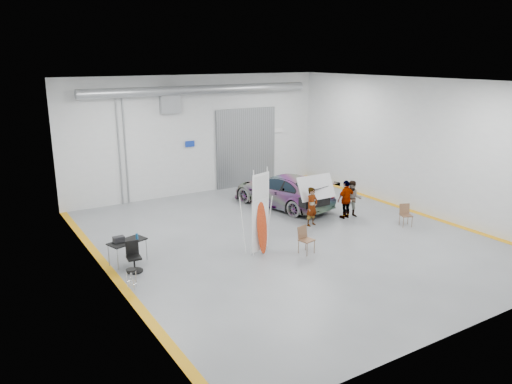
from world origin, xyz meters
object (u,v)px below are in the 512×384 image
sedan_car (283,190)px  person_c (346,199)px  shop_stool (132,279)px  folding_chair_far (406,219)px  person_a (312,206)px  surfboard_display (260,220)px  work_table (125,241)px  person_b (353,199)px  folding_chair_near (306,245)px  office_chair (133,259)px

sedan_car → person_c: bearing=101.1°
shop_stool → folding_chair_far: bearing=-1.6°
person_a → shop_stool: bearing=-179.7°
surfboard_display → work_table: (-4.36, 1.66, -0.47)m
person_b → folding_chair_near: size_ratio=1.66×
person_c → folding_chair_near: person_c is taller
person_b → folding_chair_far: (1.02, -2.14, -0.53)m
person_b → shop_stool: size_ratio=2.52×
work_table → office_chair: bearing=-89.1°
folding_chair_near → shop_stool: bearing=163.0°
sedan_car → person_a: 2.99m
person_b → person_c: 0.39m
sedan_car → work_table: (-8.43, -2.76, 0.04)m
folding_chair_near → work_table: size_ratio=0.70×
person_a → work_table: person_a is taller
folding_chair_far → shop_stool: folding_chair_far is taller
person_b → shop_stool: 10.76m
person_c → shop_stool: person_c is taller
sedan_car → surfboard_display: size_ratio=1.68×
person_a → folding_chair_far: bearing=-45.2°
folding_chair_far → office_chair: size_ratio=0.91×
person_a → office_chair: (-7.86, -0.61, -0.38)m
sedan_car → person_c: size_ratio=3.09×
office_chair → work_table: bearing=97.3°
work_table → person_a: bearing=-1.3°
office_chair → person_c: bearing=10.0°
person_a → folding_chair_near: size_ratio=1.67×
person_b → person_c: bearing=-141.7°
surfboard_display → work_table: bearing=141.8°
person_b → office_chair: (-10.12, -0.61, -0.37)m
office_chair → sedan_car: bearing=29.2°
person_c → folding_chair_near: size_ratio=1.73×
person_a → surfboard_display: 3.84m
work_table → folding_chair_far: bearing=-11.8°
sedan_car → person_b: (1.71, -2.94, 0.05)m
person_b → shop_stool: (-10.59, -1.83, -0.49)m
person_c → sedan_car: bearing=-69.1°
sedan_car → person_c: person_c is taller
person_a → office_chair: person_a is taller
folding_chair_far → work_table: bearing=-168.9°
person_b → surfboard_display: size_ratio=0.52×
surfboard_display → folding_chair_near: 1.94m
person_b → shop_stool: bearing=-131.9°
person_b → surfboard_display: (-5.77, -1.49, 0.45)m
sedan_car → shop_stool: sedan_car is taller
office_chair → folding_chair_far: bearing=-1.4°
surfboard_display → office_chair: size_ratio=3.10×
person_c → work_table: person_c is taller
person_a → person_c: 1.88m
folding_chair_far → person_b: bearing=138.3°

